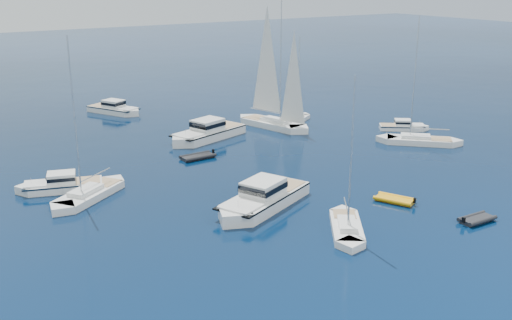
{
  "coord_description": "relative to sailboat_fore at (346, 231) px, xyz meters",
  "views": [
    {
      "loc": [
        -31.74,
        -24.7,
        19.93
      ],
      "look_at": [
        -0.7,
        22.84,
        2.2
      ],
      "focal_mm": 42.27,
      "sensor_mm": 36.0,
      "label": 1
    }
  ],
  "objects": [
    {
      "name": "motor_cruiser_far_l",
      "position": [
        -16.55,
        22.15,
        0.0
      ],
      "size": [
        8.99,
        5.14,
        2.26
      ],
      "primitive_type": null,
      "rotation": [
        0.0,
        0.0,
        1.26
      ],
      "color": "silver",
      "rests_on": "ground"
    },
    {
      "name": "sailboat_sails_r",
      "position": [
        14.53,
        31.43,
        0.0
      ],
      "size": [
        6.33,
        12.98,
        18.47
      ],
      "primitive_type": null,
      "rotation": [
        0.0,
        0.0,
        3.4
      ],
      "color": "white",
      "rests_on": "ground"
    },
    {
      "name": "tender_yellow",
      "position": [
        7.99,
        2.55,
        0.0
      ],
      "size": [
        3.37,
        4.2,
        0.95
      ],
      "primitive_type": null,
      "rotation": [
        0.0,
        0.0,
        0.43
      ],
      "color": "#EEA30E",
      "rests_on": "ground"
    },
    {
      "name": "tender_grey_near",
      "position": [
        10.44,
        -4.49,
        0.0
      ],
      "size": [
        3.43,
        1.99,
        0.95
      ],
      "primitive_type": null,
      "rotation": [
        0.0,
        0.0,
        4.68
      ],
      "color": "black",
      "rests_on": "ground"
    },
    {
      "name": "ground",
      "position": [
        1.27,
        -8.63,
        0.0
      ],
      "size": [
        400.0,
        400.0,
        0.0
      ],
      "primitive_type": "plane",
      "color": "#082653",
      "rests_on": "ground"
    },
    {
      "name": "sailboat_fore",
      "position": [
        0.0,
        0.0,
        0.0
      ],
      "size": [
        7.22,
        8.69,
        13.28
      ],
      "primitive_type": null,
      "rotation": [
        0.0,
        0.0,
        2.51
      ],
      "color": "white",
      "rests_on": "ground"
    },
    {
      "name": "motor_cruiser_distant",
      "position": [
        4.1,
        30.92,
        0.0
      ],
      "size": [
        12.63,
        7.17,
        3.17
      ],
      "primitive_type": null,
      "rotation": [
        0.0,
        0.0,
        1.88
      ],
      "color": "silver",
      "rests_on": "ground"
    },
    {
      "name": "sailboat_mid_l",
      "position": [
        -14.92,
        18.69,
        0.0
      ],
      "size": [
        10.26,
        8.26,
        15.53
      ],
      "primitive_type": null,
      "rotation": [
        0.0,
        0.0,
        2.17
      ],
      "color": "silver",
      "rests_on": "ground"
    },
    {
      "name": "sailboat_centre",
      "position": [
        18.89,
        32.08,
        0.0
      ],
      "size": [
        8.1,
        6.2,
        12.1
      ],
      "primitive_type": null,
      "rotation": [
        0.0,
        0.0,
        5.28
      ],
      "color": "silver",
      "rests_on": "ground"
    },
    {
      "name": "motor_cruiser_far_r",
      "position": [
        28.11,
        20.67,
        0.0
      ],
      "size": [
        6.73,
        5.86,
        1.8
      ],
      "primitive_type": null,
      "rotation": [
        0.0,
        0.0,
        4.06
      ],
      "color": "white",
      "rests_on": "ground"
    },
    {
      "name": "motor_cruiser_horizon",
      "position": [
        -0.31,
        51.06,
        0.0
      ],
      "size": [
        6.89,
        9.86,
        2.51
      ],
      "primitive_type": null,
      "rotation": [
        0.0,
        0.0,
        3.6
      ],
      "color": "silver",
      "rests_on": "ground"
    },
    {
      "name": "sailboat_mid_r",
      "position": [
        24.7,
        14.9,
        0.0
      ],
      "size": [
        9.64,
        9.58,
        15.86
      ],
      "primitive_type": null,
      "rotation": [
        0.0,
        0.0,
        0.79
      ],
      "color": "silver",
      "rests_on": "ground"
    },
    {
      "name": "motor_cruiser_centre",
      "position": [
        -2.89,
        8.01,
        0.0
      ],
      "size": [
        12.63,
        8.27,
        3.19
      ],
      "primitive_type": null,
      "rotation": [
        0.0,
        0.0,
        1.98
      ],
      "color": "silver",
      "rests_on": "ground"
    },
    {
      "name": "tender_grey_far",
      "position": [
        -0.72,
        24.17,
        0.0
      ],
      "size": [
        4.11,
        2.28,
        0.95
      ],
      "primitive_type": null,
      "rotation": [
        0.0,
        0.0,
        1.59
      ],
      "color": "black",
      "rests_on": "ground"
    }
  ]
}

